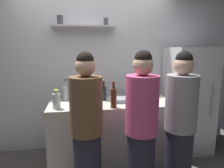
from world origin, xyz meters
TOP-DOWN VIEW (x-y plane):
  - back_wall_assembly at (-0.00, 1.25)m, footprint 4.80×0.32m
  - refrigerator at (1.49, 0.85)m, footprint 0.64×0.66m
  - counter at (0.21, 0.53)m, footprint 1.66×0.63m
  - baking_pan at (0.36, 0.55)m, footprint 0.34×0.24m
  - utensil_holder at (0.64, 0.52)m, footprint 0.11×0.11m
  - wine_bottle_dark_glass at (0.11, 0.66)m, footprint 0.07×0.07m
  - wine_bottle_amber_glass at (0.19, 0.29)m, footprint 0.07×0.07m
  - wine_bottle_pale_glass at (-0.41, 0.74)m, footprint 0.07×0.07m
  - wine_bottle_green_glass at (0.56, 0.35)m, footprint 0.08×0.08m
  - water_bottle_plastic at (-0.49, 0.36)m, footprint 0.09×0.09m
  - person_brown_jacket at (-0.15, -0.05)m, footprint 0.34×0.34m
  - person_grey_hoodie at (0.86, -0.11)m, footprint 0.34×0.34m
  - person_pink_top at (0.41, -0.14)m, footprint 0.34×0.34m

SIDE VIEW (x-z plane):
  - counter at x=0.21m, z-range 0.00..0.93m
  - person_brown_jacket at x=-0.15m, z-range -0.01..1.60m
  - person_grey_hoodie at x=0.86m, z-range -0.01..1.61m
  - person_pink_top at x=0.41m, z-range -0.01..1.62m
  - refrigerator at x=1.49m, z-range 0.00..1.66m
  - baking_pan at x=0.36m, z-range 0.93..0.98m
  - utensil_holder at x=0.64m, z-range 0.87..1.10m
  - water_bottle_plastic at x=-0.49m, z-range 0.91..1.14m
  - wine_bottle_dark_glass at x=0.11m, z-range 0.89..1.18m
  - wine_bottle_green_glass at x=0.56m, z-range 0.89..1.18m
  - wine_bottle_pale_glass at x=-0.41m, z-range 0.89..1.19m
  - wine_bottle_amber_glass at x=0.19m, z-range 0.89..1.21m
  - back_wall_assembly at x=0.00m, z-range 0.00..2.60m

